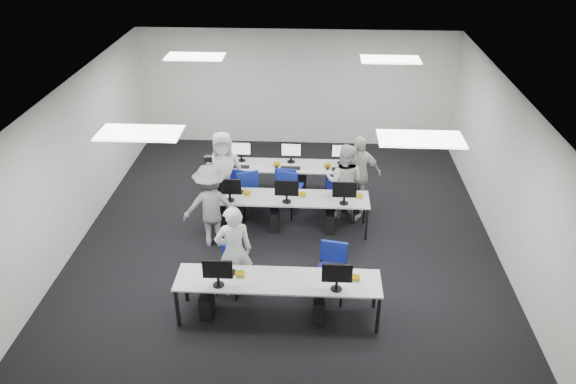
# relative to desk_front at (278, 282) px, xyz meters

# --- Properties ---
(room) EXTENTS (9.00, 9.02, 3.00)m
(room) POSITION_rel_desk_front_xyz_m (0.00, 2.40, 0.82)
(room) COLOR black
(room) RESTS_ON ground
(ceiling_panels) EXTENTS (5.20, 4.60, 0.02)m
(ceiling_panels) POSITION_rel_desk_front_xyz_m (0.00, 2.40, 2.30)
(ceiling_panels) COLOR white
(ceiling_panels) RESTS_ON room
(desk_front) EXTENTS (3.20, 0.70, 0.73)m
(desk_front) POSITION_rel_desk_front_xyz_m (0.00, 0.00, 0.00)
(desk_front) COLOR silver
(desk_front) RESTS_ON ground
(desk_mid) EXTENTS (3.20, 0.70, 0.73)m
(desk_mid) POSITION_rel_desk_front_xyz_m (0.00, 2.60, 0.00)
(desk_mid) COLOR silver
(desk_mid) RESTS_ON ground
(desk_back) EXTENTS (3.20, 0.70, 0.73)m
(desk_back) POSITION_rel_desk_front_xyz_m (0.00, 4.00, 0.00)
(desk_back) COLOR silver
(desk_back) RESTS_ON ground
(equipment_front) EXTENTS (2.51, 0.41, 1.19)m
(equipment_front) POSITION_rel_desk_front_xyz_m (-0.19, -0.02, -0.32)
(equipment_front) COLOR #0C4FA4
(equipment_front) RESTS_ON desk_front
(equipment_mid) EXTENTS (2.91, 0.41, 1.19)m
(equipment_mid) POSITION_rel_desk_front_xyz_m (-0.19, 2.58, -0.32)
(equipment_mid) COLOR white
(equipment_mid) RESTS_ON desk_mid
(equipment_back) EXTENTS (2.91, 0.41, 1.19)m
(equipment_back) POSITION_rel_desk_front_xyz_m (0.19, 4.02, -0.32)
(equipment_back) COLOR white
(equipment_back) RESTS_ON desk_back
(chair_0) EXTENTS (0.48, 0.51, 0.81)m
(chair_0) POSITION_rel_desk_front_xyz_m (-0.86, 0.59, -0.42)
(chair_0) COLOR navy
(chair_0) RESTS_ON ground
(chair_1) EXTENTS (0.56, 0.59, 0.96)m
(chair_1) POSITION_rel_desk_front_xyz_m (0.84, 0.56, -0.38)
(chair_1) COLOR navy
(chair_1) RESTS_ON ground
(chair_2) EXTENTS (0.55, 0.58, 0.93)m
(chair_2) POSITION_rel_desk_front_xyz_m (-1.04, 3.11, -0.39)
(chair_2) COLOR navy
(chair_2) RESTS_ON ground
(chair_3) EXTENTS (0.53, 0.56, 0.95)m
(chair_3) POSITION_rel_desk_front_xyz_m (-0.10, 3.19, -0.38)
(chair_3) COLOR navy
(chair_3) RESTS_ON ground
(chair_4) EXTENTS (0.50, 0.54, 0.96)m
(chair_4) POSITION_rel_desk_front_xyz_m (1.15, 3.14, -0.38)
(chair_4) COLOR navy
(chair_4) RESTS_ON ground
(chair_5) EXTENTS (0.63, 0.66, 0.97)m
(chair_5) POSITION_rel_desk_front_xyz_m (-0.92, 3.35, -0.37)
(chair_5) COLOR navy
(chair_5) RESTS_ON ground
(chair_6) EXTENTS (0.58, 0.61, 0.96)m
(chair_6) POSITION_rel_desk_front_xyz_m (0.02, 3.44, -0.38)
(chair_6) COLOR navy
(chair_6) RESTS_ON ground
(chair_7) EXTENTS (0.51, 0.54, 0.85)m
(chair_7) POSITION_rel_desk_front_xyz_m (1.00, 3.53, -0.41)
(chair_7) COLOR navy
(chair_7) RESTS_ON ground
(handbag) EXTENTS (0.42, 0.35, 0.30)m
(handbag) POSITION_rel_desk_front_xyz_m (-1.45, 2.74, 0.20)
(handbag) COLOR #9C7B51
(handbag) RESTS_ON desk_mid
(student_0) EXTENTS (0.70, 0.56, 1.69)m
(student_0) POSITION_rel_desk_front_xyz_m (-0.76, 0.56, 0.16)
(student_0) COLOR silver
(student_0) RESTS_ON ground
(student_1) EXTENTS (0.92, 0.79, 1.63)m
(student_1) POSITION_rel_desk_front_xyz_m (1.13, 3.16, 0.13)
(student_1) COLOR silver
(student_1) RESTS_ON ground
(student_2) EXTENTS (0.94, 0.70, 1.74)m
(student_2) POSITION_rel_desk_front_xyz_m (-1.37, 3.36, 0.19)
(student_2) COLOR silver
(student_2) RESTS_ON ground
(student_3) EXTENTS (1.04, 0.54, 1.70)m
(student_3) POSITION_rel_desk_front_xyz_m (1.40, 3.41, 0.17)
(student_3) COLOR silver
(student_3) RESTS_ON ground
(photographer) EXTENTS (1.17, 0.80, 1.68)m
(photographer) POSITION_rel_desk_front_xyz_m (-1.39, 2.00, 0.16)
(photographer) COLOR slate
(photographer) RESTS_ON ground
(dslr_camera) EXTENTS (0.17, 0.20, 0.10)m
(dslr_camera) POSITION_rel_desk_front_xyz_m (-1.42, 2.18, 1.05)
(dslr_camera) COLOR black
(dslr_camera) RESTS_ON photographer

